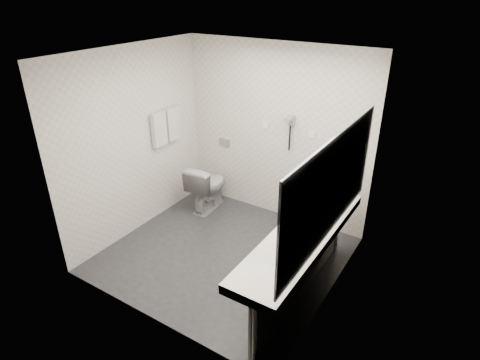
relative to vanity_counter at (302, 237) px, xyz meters
The scene contains 31 objects.
floor 1.39m from the vanity_counter, 169.92° to the left, with size 2.80×2.80×0.00m, color #29292D.
ceiling 2.05m from the vanity_counter, 169.92° to the left, with size 2.80×2.80×0.00m, color white.
wall_back 1.93m from the vanity_counter, 126.87° to the left, with size 2.80×2.80×0.00m, color silver.
wall_front 1.64m from the vanity_counter, 135.64° to the right, with size 2.80×2.80×0.00m, color silver.
wall_left 2.57m from the vanity_counter, behind, with size 2.60×2.60×0.00m, color silver.
wall_right 0.56m from the vanity_counter, 36.03° to the left, with size 2.60×2.60×0.00m, color silver.
vanity_counter is the anchor object (origin of this frame).
vanity_panel 0.43m from the vanity_counter, ahead, with size 0.03×2.15×0.75m, color gray.
vanity_post_near 1.12m from the vanity_counter, 86.97° to the right, with size 0.06×0.06×0.75m, color silver.
vanity_post_far 1.12m from the vanity_counter, 86.97° to the left, with size 0.06×0.06×0.75m, color silver.
mirror 0.70m from the vanity_counter, ahead, with size 0.02×2.20×1.05m, color #B2BCC6.
basin_near 0.65m from the vanity_counter, 90.00° to the right, with size 0.40×0.31×0.05m, color white.
basin_far 0.65m from the vanity_counter, 90.00° to the left, with size 0.40×0.31×0.05m, color white.
faucet_near 0.69m from the vanity_counter, 73.30° to the right, with size 0.04×0.04×0.15m, color silver.
faucet_far 0.69m from the vanity_counter, 73.30° to the left, with size 0.04×0.04×0.15m, color silver.
soap_bottle_a 0.15m from the vanity_counter, ahead, with size 0.05×0.05×0.11m, color silver.
soap_bottle_c 0.19m from the vanity_counter, ahead, with size 0.04×0.04×0.11m, color silver.
glass_left 0.28m from the vanity_counter, 57.88° to the left, with size 0.05×0.05×0.10m, color silver.
glass_right 0.39m from the vanity_counter, 77.26° to the left, with size 0.06×0.06×0.11m, color silver.
toilet 2.32m from the vanity_counter, 152.16° to the left, with size 0.41×0.72×0.73m, color white.
flush_plate 2.48m from the vanity_counter, 143.06° to the left, with size 0.18×0.02×0.12m, color #B2B5BA.
pedal_bin 1.50m from the vanity_counter, 120.69° to the left, with size 0.20×0.20×0.29m, color #B2B5BA.
bin_lid 1.44m from the vanity_counter, 120.69° to the left, with size 0.20×0.20×0.01m, color #B2B5BA.
towel_rail 2.69m from the vanity_counter, 163.14° to the left, with size 0.02×0.02×0.62m, color silver.
towel_near 2.59m from the vanity_counter, 166.10° to the left, with size 0.07×0.24×0.48m, color silver.
towel_far 2.67m from the vanity_counter, 160.15° to the left, with size 0.07×0.24×0.48m, color silver.
dryer_cradle 1.85m from the vanity_counter, 120.76° to the left, with size 0.10×0.04×0.14m, color gray.
dryer_barrel 1.81m from the vanity_counter, 122.01° to the left, with size 0.08×0.08×0.14m, color gray.
dryer_cord 1.76m from the vanity_counter, 121.02° to the left, with size 0.02×0.02×0.35m, color black.
switch_plate_a 2.04m from the vanity_counter, 130.59° to the left, with size 0.09×0.02×0.09m, color white.
switch_plate_b 1.69m from the vanity_counter, 111.13° to the left, with size 0.09×0.02×0.09m, color white.
Camera 1 is at (2.42, -3.44, 3.16)m, focal length 30.00 mm.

